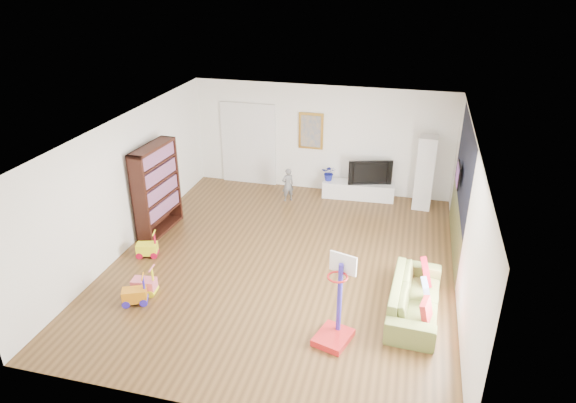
% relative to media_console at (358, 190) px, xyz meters
% --- Properties ---
extents(floor, '(6.50, 7.50, 0.00)m').
position_rel_media_console_xyz_m(floor, '(-1.04, -3.43, -0.21)').
color(floor, brown).
rests_on(floor, ground).
extents(ceiling, '(6.50, 7.50, 0.00)m').
position_rel_media_console_xyz_m(ceiling, '(-1.04, -3.43, 2.49)').
color(ceiling, white).
rests_on(ceiling, ground).
extents(wall_back, '(6.50, 0.00, 2.70)m').
position_rel_media_console_xyz_m(wall_back, '(-1.04, 0.32, 1.14)').
color(wall_back, white).
rests_on(wall_back, ground).
extents(wall_front, '(6.50, 0.00, 2.70)m').
position_rel_media_console_xyz_m(wall_front, '(-1.04, -7.18, 1.14)').
color(wall_front, silver).
rests_on(wall_front, ground).
extents(wall_left, '(0.00, 7.50, 2.70)m').
position_rel_media_console_xyz_m(wall_left, '(-4.29, -3.43, 1.14)').
color(wall_left, white).
rests_on(wall_left, ground).
extents(wall_right, '(0.00, 7.50, 2.70)m').
position_rel_media_console_xyz_m(wall_right, '(2.21, -3.43, 1.14)').
color(wall_right, white).
rests_on(wall_right, ground).
extents(navy_accent, '(0.01, 3.20, 1.70)m').
position_rel_media_console_xyz_m(navy_accent, '(2.20, -2.03, 1.64)').
color(navy_accent, black).
rests_on(navy_accent, wall_right).
extents(olive_wainscot, '(0.01, 3.20, 1.00)m').
position_rel_media_console_xyz_m(olive_wainscot, '(2.20, -2.03, 0.29)').
color(olive_wainscot, brown).
rests_on(olive_wainscot, wall_right).
extents(doorway, '(1.45, 0.06, 2.10)m').
position_rel_media_console_xyz_m(doorway, '(-2.94, 0.28, 0.84)').
color(doorway, white).
rests_on(doorway, ground).
extents(painting_back, '(0.62, 0.06, 0.92)m').
position_rel_media_console_xyz_m(painting_back, '(-1.29, 0.28, 1.34)').
color(painting_back, gold).
rests_on(painting_back, wall_back).
extents(artwork_right, '(0.04, 0.56, 0.46)m').
position_rel_media_console_xyz_m(artwork_right, '(2.13, -1.83, 1.34)').
color(artwork_right, '#7F3F8C').
rests_on(artwork_right, wall_right).
extents(media_console, '(1.78, 0.53, 0.41)m').
position_rel_media_console_xyz_m(media_console, '(0.00, 0.00, 0.00)').
color(media_console, white).
rests_on(media_console, ground).
extents(tall_cabinet, '(0.44, 0.44, 1.77)m').
position_rel_media_console_xyz_m(tall_cabinet, '(1.54, -0.18, 0.68)').
color(tall_cabinet, white).
rests_on(tall_cabinet, ground).
extents(bookshelf, '(0.44, 1.36, 1.96)m').
position_rel_media_console_xyz_m(bookshelf, '(-3.98, -2.77, 0.77)').
color(bookshelf, black).
rests_on(bookshelf, ground).
extents(sofa, '(0.88, 2.03, 0.58)m').
position_rel_media_console_xyz_m(sofa, '(1.50, -4.39, 0.09)').
color(sofa, olive).
rests_on(sofa, ground).
extents(basketball_hoop, '(0.66, 0.73, 1.46)m').
position_rel_media_console_xyz_m(basketball_hoop, '(0.30, -5.43, 0.53)').
color(basketball_hoop, red).
rests_on(basketball_hoop, ground).
extents(ride_on_yellow, '(0.46, 0.35, 0.54)m').
position_rel_media_console_xyz_m(ride_on_yellow, '(-3.73, -3.85, 0.06)').
color(ride_on_yellow, '#FEFF21').
rests_on(ride_on_yellow, ground).
extents(ride_on_orange, '(0.48, 0.40, 0.55)m').
position_rel_media_console_xyz_m(ride_on_orange, '(-3.18, -5.33, 0.07)').
color(ride_on_orange, orange).
rests_on(ride_on_orange, ground).
extents(ride_on_pink, '(0.44, 0.30, 0.55)m').
position_rel_media_console_xyz_m(ride_on_pink, '(-3.16, -5.02, 0.07)').
color(ride_on_pink, '#F26680').
rests_on(ride_on_pink, ground).
extents(child, '(0.37, 0.35, 0.85)m').
position_rel_media_console_xyz_m(child, '(-1.66, -0.59, 0.22)').
color(child, slate).
rests_on(child, ground).
extents(tv, '(1.07, 0.44, 0.62)m').
position_rel_media_console_xyz_m(tv, '(0.24, 0.05, 0.51)').
color(tv, black).
rests_on(tv, media_console).
extents(vase_plant, '(0.36, 0.32, 0.40)m').
position_rel_media_console_xyz_m(vase_plant, '(-0.74, -0.03, 0.40)').
color(vase_plant, navy).
rests_on(vase_plant, media_console).
extents(pillow_left, '(0.16, 0.36, 0.34)m').
position_rel_media_console_xyz_m(pillow_left, '(1.66, -4.93, 0.26)').
color(pillow_left, '#AF2327').
rests_on(pillow_left, sofa).
extents(pillow_center, '(0.14, 0.37, 0.36)m').
position_rel_media_console_xyz_m(pillow_center, '(1.66, -4.41, 0.26)').
color(pillow_center, silver).
rests_on(pillow_center, sofa).
extents(pillow_right, '(0.15, 0.41, 0.40)m').
position_rel_media_console_xyz_m(pillow_right, '(1.65, -3.82, 0.26)').
color(pillow_right, red).
rests_on(pillow_right, sofa).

